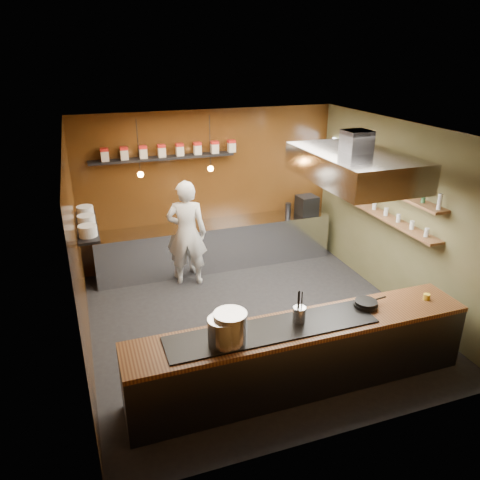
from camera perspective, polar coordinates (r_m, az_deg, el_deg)
name	(u,v)px	position (r m, az deg, el deg)	size (l,w,h in m)	color
floor	(255,321)	(7.56, 1.86, -9.88)	(5.00, 5.00, 0.00)	black
back_wall	(210,189)	(9.13, -3.69, 6.25)	(5.00, 5.00, 0.00)	#341A09
left_wall	(78,257)	(6.47, -19.12, -2.02)	(5.00, 5.00, 0.00)	#341A09
right_wall	(399,215)	(8.08, 18.82, 2.87)	(5.00, 5.00, 0.00)	brown
ceiling	(258,131)	(6.47, 2.20, 13.16)	(5.00, 5.00, 0.00)	silver
window_pane	(344,168)	(9.27, 12.56, 8.58)	(1.00, 1.00, 0.00)	white
prep_counter	(216,245)	(9.18, -2.96, -0.60)	(4.60, 0.65, 0.90)	silver
pass_counter	(301,355)	(6.10, 7.43, -13.73)	(4.40, 0.72, 0.94)	#38383D
tin_shelf	(163,158)	(8.63, -9.39, 9.84)	(2.60, 0.26, 0.04)	black
plate_shelf	(87,227)	(7.38, -18.14, 1.55)	(0.30, 1.40, 0.04)	black
bottle_shelf_upper	(383,187)	(8.09, 17.01, 6.25)	(0.26, 2.80, 0.04)	brown
bottle_shelf_lower	(380,214)	(8.22, 16.64, 3.11)	(0.26, 2.80, 0.04)	brown
extractor_hood	(354,166)	(6.81, 13.76, 8.75)	(1.20, 2.00, 0.72)	#38383D
pendant_left	(140,171)	(7.93, -12.06, 8.18)	(0.10, 0.10, 0.95)	black
pendant_right	(211,166)	(8.16, -3.61, 9.02)	(0.10, 0.10, 0.95)	black
storage_tins	(171,150)	(8.63, -8.45, 10.79)	(2.43, 0.13, 0.22)	beige
plate_stacks	(86,220)	(7.35, -18.23, 2.28)	(0.26, 1.16, 0.16)	silver
bottles	(384,178)	(8.05, 17.12, 7.21)	(0.06, 2.66, 0.24)	silver
wine_glasses	(380,209)	(8.20, 16.71, 3.67)	(0.07, 2.37, 0.13)	silver
stockpot_large	(230,327)	(5.36, -1.19, -10.60)	(0.38, 0.38, 0.37)	silver
stockpot_small	(223,331)	(5.33, -2.07, -11.09)	(0.35, 0.35, 0.33)	silver
utensil_crock	(299,315)	(5.79, 7.22, -9.03)	(0.16, 0.16, 0.20)	silver
frying_pan	(366,304)	(6.31, 15.13, -7.48)	(0.48, 0.31, 0.08)	black
butter_jar	(427,297)	(6.76, 21.79, -6.44)	(0.09, 0.09, 0.08)	yellow
espresso_machine	(307,205)	(9.56, 8.15, 4.25)	(0.38, 0.36, 0.38)	black
chef	(187,233)	(8.39, -6.49, 0.83)	(0.71, 0.46, 1.94)	white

